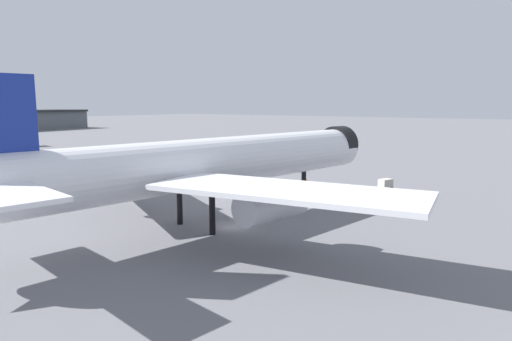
% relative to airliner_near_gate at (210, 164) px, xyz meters
% --- Properties ---
extents(ground, '(900.00, 900.00, 0.00)m').
position_rel_airliner_near_gate_xyz_m(ground, '(1.08, -2.67, -7.67)').
color(ground, slate).
extents(airliner_near_gate, '(63.13, 57.09, 17.40)m').
position_rel_airliner_near_gate_xyz_m(airliner_near_gate, '(0.00, 0.00, 0.00)').
color(airliner_near_gate, white).
rests_on(airliner_near_gate, ground).
extents(baggage_cart_trailing, '(2.76, 2.48, 1.82)m').
position_rel_airliner_near_gate_xyz_m(baggage_cart_trailing, '(35.60, -9.12, -6.69)').
color(baggage_cart_trailing, black).
rests_on(baggage_cart_trailing, ground).
extents(traffic_cone_near_nose, '(0.64, 0.64, 0.80)m').
position_rel_airliner_near_gate_xyz_m(traffic_cone_near_nose, '(34.75, 6.46, -7.27)').
color(traffic_cone_near_nose, '#F2600C').
rests_on(traffic_cone_near_nose, ground).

